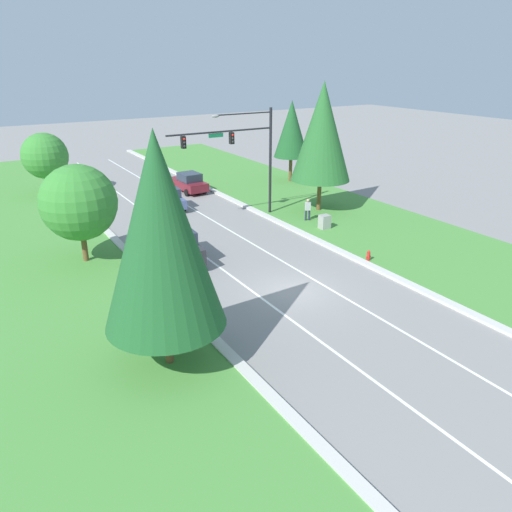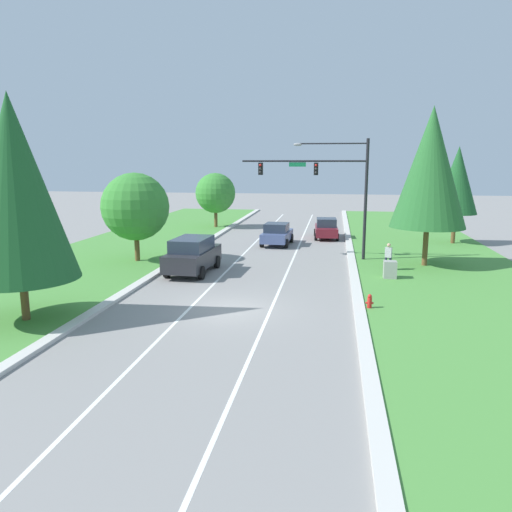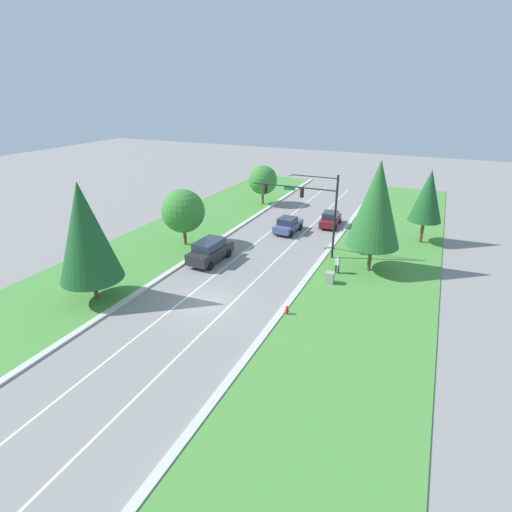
{
  "view_description": "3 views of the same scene",
  "coord_description": "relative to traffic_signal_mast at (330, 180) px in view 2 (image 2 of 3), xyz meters",
  "views": [
    {
      "loc": [
        -13.55,
        -18.84,
        11.18
      ],
      "look_at": [
        -0.87,
        2.26,
        1.36
      ],
      "focal_mm": 35.0,
      "sensor_mm": 36.0,
      "label": 1
    },
    {
      "loc": [
        4.45,
        -20.66,
        6.44
      ],
      "look_at": [
        0.56,
        4.0,
        1.69
      ],
      "focal_mm": 35.0,
      "sensor_mm": 36.0,
      "label": 2
    },
    {
      "loc": [
        14.21,
        -22.13,
        14.87
      ],
      "look_at": [
        1.08,
        6.78,
        1.44
      ],
      "focal_mm": 28.0,
      "sensor_mm": 36.0,
      "label": 3
    }
  ],
  "objects": [
    {
      "name": "ground_plane",
      "position": [
        -4.08,
        -12.32,
        -5.26
      ],
      "size": [
        160.0,
        160.0,
        0.0
      ],
      "primitive_type": "plane",
      "color": "gray"
    },
    {
      "name": "curb_strip_right",
      "position": [
        1.57,
        -12.32,
        -5.19
      ],
      "size": [
        0.5,
        90.0,
        0.15
      ],
      "color": "beige",
      "rests_on": "ground_plane"
    },
    {
      "name": "curb_strip_left",
      "position": [
        -9.73,
        -12.32,
        -5.19
      ],
      "size": [
        0.5,
        90.0,
        0.15
      ],
      "color": "beige",
      "rests_on": "ground_plane"
    },
    {
      "name": "grass_verge_right",
      "position": [
        6.82,
        -12.32,
        -5.22
      ],
      "size": [
        10.0,
        90.0,
        0.08
      ],
      "color": "#4C8E3D",
      "rests_on": "ground_plane"
    },
    {
      "name": "grass_verge_left",
      "position": [
        -14.98,
        -12.32,
        -5.22
      ],
      "size": [
        10.0,
        90.0,
        0.08
      ],
      "color": "#4C8E3D",
      "rests_on": "ground_plane"
    },
    {
      "name": "lane_stripe_inner_left",
      "position": [
        -5.88,
        -12.32,
        -5.26
      ],
      "size": [
        0.14,
        81.0,
        0.01
      ],
      "color": "white",
      "rests_on": "ground_plane"
    },
    {
      "name": "lane_stripe_inner_right",
      "position": [
        -2.28,
        -12.32,
        -5.26
      ],
      "size": [
        0.14,
        81.0,
        0.01
      ],
      "color": "white",
      "rests_on": "ground_plane"
    },
    {
      "name": "traffic_signal_mast",
      "position": [
        0.0,
        0.0,
        0.0
      ],
      "size": [
        8.17,
        0.41,
        7.87
      ],
      "color": "black",
      "rests_on": "ground_plane"
    },
    {
      "name": "burgundy_sedan",
      "position": [
        -0.28,
        9.32,
        -4.42
      ],
      "size": [
        2.18,
        4.44,
        1.72
      ],
      "rotation": [
        0.0,
        0.0,
        0.06
      ],
      "color": "maroon",
      "rests_on": "ground_plane"
    },
    {
      "name": "charcoal_suv",
      "position": [
        -7.73,
        -5.34,
        -4.18
      ],
      "size": [
        2.43,
        5.15,
        2.09
      ],
      "rotation": [
        0.0,
        0.0,
        -0.05
      ],
      "color": "#28282D",
      "rests_on": "ground_plane"
    },
    {
      "name": "slate_blue_sedan",
      "position": [
        -4.0,
        5.24,
        -4.4
      ],
      "size": [
        2.31,
        4.41,
        1.73
      ],
      "rotation": [
        0.0,
        0.0,
        -0.06
      ],
      "color": "#475684",
      "rests_on": "ground_plane"
    },
    {
      "name": "utility_cabinet",
      "position": [
        3.5,
        -5.27,
        -4.74
      ],
      "size": [
        0.7,
        0.6,
        1.03
      ],
      "color": "#9E9E99",
      "rests_on": "ground_plane"
    },
    {
      "name": "pedestrian",
      "position": [
        3.6,
        -3.15,
        -4.32
      ],
      "size": [
        0.43,
        0.34,
        1.69
      ],
      "rotation": [
        0.0,
        0.0,
        2.78
      ],
      "color": "#232842",
      "rests_on": "ground_plane"
    },
    {
      "name": "fire_hydrant",
      "position": [
        2.02,
        -11.29,
        -4.92
      ],
      "size": [
        0.34,
        0.2,
        0.7
      ],
      "color": "red",
      "rests_on": "ground_plane"
    },
    {
      "name": "conifer_near_right_tree",
      "position": [
        5.99,
        -1.39,
        0.8
      ],
      "size": [
        4.51,
        4.51,
        9.67
      ],
      "color": "brown",
      "rests_on": "ground_plane"
    },
    {
      "name": "oak_near_left_tree",
      "position": [
        -11.13,
        14.6,
        -1.88
      ],
      "size": [
        3.88,
        3.88,
        5.33
      ],
      "color": "brown",
      "rests_on": "ground_plane"
    },
    {
      "name": "conifer_far_right_tree",
      "position": [
        9.67,
        7.83,
        -0.28
      ],
      "size": [
        3.24,
        3.24,
        7.59
      ],
      "color": "brown",
      "rests_on": "ground_plane"
    },
    {
      "name": "oak_far_left_tree",
      "position": [
        -12.21,
        -2.74,
        -1.68
      ],
      "size": [
        4.32,
        4.32,
        5.74
      ],
      "color": "brown",
      "rests_on": "ground_plane"
    },
    {
      "name": "conifer_mid_left_tree",
      "position": [
        -11.95,
        -15.15,
        0.16
      ],
      "size": [
        4.55,
        4.55,
        9.07
      ],
      "color": "brown",
      "rests_on": "ground_plane"
    }
  ]
}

